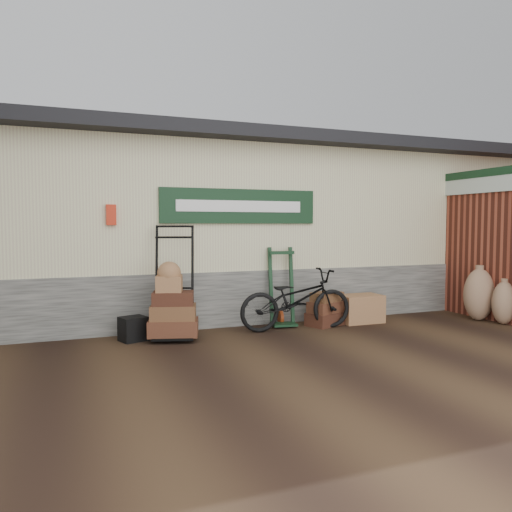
{
  "coord_description": "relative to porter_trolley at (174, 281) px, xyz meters",
  "views": [
    {
      "loc": [
        -2.97,
        -6.61,
        1.66
      ],
      "look_at": [
        -0.05,
        0.9,
        1.15
      ],
      "focal_mm": 35.0,
      "sensor_mm": 36.0,
      "label": 1
    }
  ],
  "objects": [
    {
      "name": "ground",
      "position": [
        1.47,
        -0.56,
        -0.84
      ],
      "size": [
        80.0,
        80.0,
        0.0
      ],
      "primitive_type": "plane",
      "color": "black",
      "rests_on": "ground"
    },
    {
      "name": "station_building",
      "position": [
        1.46,
        2.17,
        0.77
      ],
      "size": [
        14.4,
        4.1,
        3.2
      ],
      "color": "#4C4C47",
      "rests_on": "ground"
    },
    {
      "name": "brick_outbuilding",
      "position": [
        6.16,
        0.63,
        0.46
      ],
      "size": [
        1.71,
        4.51,
        2.62
      ],
      "color": "maroon",
      "rests_on": "ground"
    },
    {
      "name": "porter_trolley",
      "position": [
        0.0,
        0.0,
        0.0
      ],
      "size": [
        0.99,
        0.85,
        1.68
      ],
      "primitive_type": null,
      "rotation": [
        0.0,
        0.0,
        -0.29
      ],
      "color": "black",
      "rests_on": "ground"
    },
    {
      "name": "green_barrow",
      "position": [
        1.83,
        0.23,
        -0.2
      ],
      "size": [
        0.51,
        0.45,
        1.28
      ],
      "primitive_type": null,
      "rotation": [
        0.0,
        0.0,
        -0.14
      ],
      "color": "black",
      "rests_on": "ground"
    },
    {
      "name": "suitcase_stack",
      "position": [
        2.51,
        -0.01,
        -0.56
      ],
      "size": [
        0.73,
        0.59,
        0.56
      ],
      "primitive_type": null,
      "rotation": [
        0.0,
        0.0,
        0.37
      ],
      "color": "#3B1E13",
      "rests_on": "ground"
    },
    {
      "name": "wicker_hamper",
      "position": [
        3.18,
        0.01,
        -0.61
      ],
      "size": [
        0.72,
        0.47,
        0.47
      ],
      "primitive_type": "cube",
      "rotation": [
        0.0,
        0.0,
        -0.01
      ],
      "color": "#8E5D38",
      "rests_on": "ground"
    },
    {
      "name": "black_trunk",
      "position": [
        -0.59,
        0.01,
        -0.67
      ],
      "size": [
        0.42,
        0.39,
        0.35
      ],
      "primitive_type": "cube",
      "rotation": [
        0.0,
        0.0,
        0.33
      ],
      "color": "black",
      "rests_on": "ground"
    },
    {
      "name": "bicycle",
      "position": [
        1.9,
        -0.16,
        -0.31
      ],
      "size": [
        0.76,
        1.87,
        1.07
      ],
      "primitive_type": "imported",
      "rotation": [
        0.0,
        0.0,
        1.5
      ],
      "color": "black",
      "rests_on": "ground"
    },
    {
      "name": "burlap_sack_left",
      "position": [
        5.19,
        -0.59,
        -0.39
      ],
      "size": [
        0.63,
        0.56,
        0.9
      ],
      "primitive_type": "ellipsoid",
      "rotation": [
        0.0,
        0.0,
        0.17
      ],
      "color": "#826046",
      "rests_on": "ground"
    },
    {
      "name": "burlap_sack_right",
      "position": [
        5.32,
        -1.01,
        -0.48
      ],
      "size": [
        0.56,
        0.53,
        0.72
      ],
      "primitive_type": "ellipsoid",
      "rotation": [
        0.0,
        0.0,
        0.42
      ],
      "color": "#826046",
      "rests_on": "ground"
    }
  ]
}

